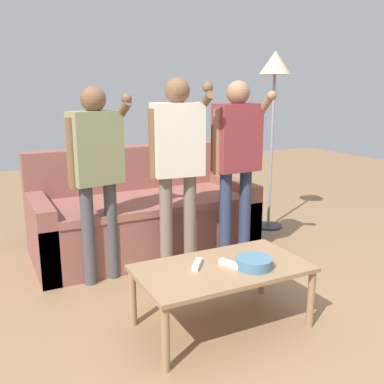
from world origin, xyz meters
name	(u,v)px	position (x,y,z in m)	size (l,w,h in m)	color
ground_plane	(232,315)	(0.00, 0.00, 0.00)	(12.00, 12.00, 0.00)	#93704C
couch	(143,216)	(-0.08, 1.37, 0.31)	(1.88, 0.89, 0.89)	brown
coffee_table	(222,273)	(-0.12, -0.07, 0.34)	(1.01, 0.56, 0.38)	#997551
snack_bowl	(254,263)	(0.03, -0.17, 0.41)	(0.21, 0.21, 0.06)	teal
game_remote_nunchuk	(266,260)	(0.13, -0.15, 0.41)	(0.06, 0.09, 0.05)	white
floor_lamp	(275,79)	(1.30, 1.38, 1.49)	(0.31, 0.31, 1.76)	#2D2D33
player_left	(97,163)	(-0.59, 0.89, 0.90)	(0.44, 0.28, 1.42)	#47474C
player_center	(178,154)	(-0.02, 0.76, 0.93)	(0.44, 0.32, 1.48)	#756656
player_right	(237,151)	(0.49, 0.76, 0.92)	(0.44, 0.31, 1.47)	#2D3856
game_remote_wand_near	(231,264)	(-0.08, -0.09, 0.40)	(0.09, 0.16, 0.03)	white
game_remote_wand_far	(197,264)	(-0.26, -0.01, 0.40)	(0.12, 0.14, 0.03)	white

